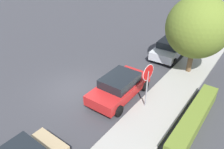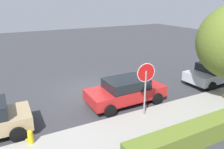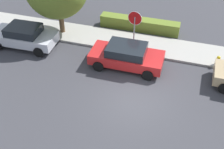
# 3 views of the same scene
# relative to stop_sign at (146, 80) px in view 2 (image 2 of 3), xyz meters

# --- Properties ---
(ground_plane) EXTENTS (60.00, 60.00, 0.00)m
(ground_plane) POSITION_rel_stop_sign_xyz_m (1.10, -4.45, -1.91)
(ground_plane) COLOR #38383D
(sidewalk_curb) EXTENTS (32.00, 2.37, 0.14)m
(sidewalk_curb) POSITION_rel_stop_sign_xyz_m (1.10, 0.70, -1.84)
(sidewalk_curb) COLOR #9E9B93
(sidewalk_curb) RESTS_ON ground_plane
(stop_sign) EXTENTS (0.88, 0.13, 2.73)m
(stop_sign) POSITION_rel_stop_sign_xyz_m (0.00, 0.00, 0.00)
(stop_sign) COLOR gray
(stop_sign) RESTS_ON ground_plane
(parked_car_red) EXTENTS (4.30, 2.11, 1.41)m
(parked_car_red) POSITION_rel_stop_sign_xyz_m (-0.00, -1.75, -1.17)
(parked_car_red) COLOR red
(parked_car_red) RESTS_ON ground_plane
(parked_car_silver) EXTENTS (4.30, 2.15, 1.43)m
(parked_car_silver) POSITION_rel_stop_sign_xyz_m (-6.93, -1.57, -1.17)
(parked_car_silver) COLOR silver
(parked_car_silver) RESTS_ON ground_plane
(fire_hydrant) EXTENTS (0.30, 0.22, 0.72)m
(fire_hydrant) POSITION_rel_stop_sign_xyz_m (5.20, -0.20, -1.55)
(fire_hydrant) COLOR gold
(fire_hydrant) RESTS_ON ground_plane
(front_yard_hedge) EXTENTS (5.63, 0.81, 0.85)m
(front_yard_hedge) POSITION_rel_stop_sign_xyz_m (-0.20, 2.64, -1.48)
(front_yard_hedge) COLOR olive
(front_yard_hedge) RESTS_ON ground_plane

